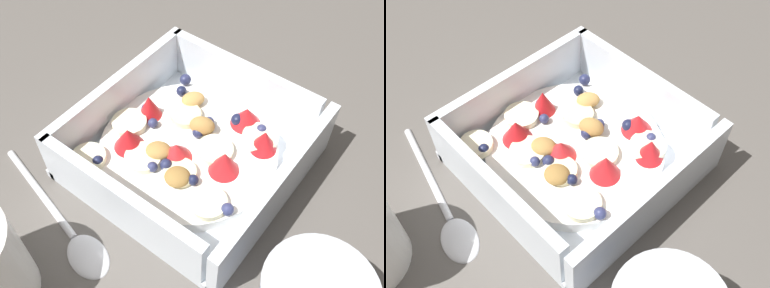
{
  "view_description": "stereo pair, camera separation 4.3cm",
  "coord_description": "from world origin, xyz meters",
  "views": [
    {
      "loc": [
        0.23,
        0.17,
        0.37
      ],
      "look_at": [
        0.01,
        0.0,
        0.03
      ],
      "focal_mm": 42.67,
      "sensor_mm": 36.0,
      "label": 1
    },
    {
      "loc": [
        0.2,
        0.2,
        0.37
      ],
      "look_at": [
        0.01,
        0.0,
        0.03
      ],
      "focal_mm": 42.67,
      "sensor_mm": 36.0,
      "label": 2
    }
  ],
  "objects": [
    {
      "name": "fruit_bowl",
      "position": [
        0.01,
        0.0,
        0.02
      ],
      "size": [
        0.2,
        0.2,
        0.06
      ],
      "color": "white",
      "rests_on": "ground"
    },
    {
      "name": "ground_plane",
      "position": [
        0.0,
        0.0,
        0.0
      ],
      "size": [
        2.4,
        2.4,
        0.0
      ],
      "primitive_type": "plane",
      "color": "#56514C"
    },
    {
      "name": "spoon",
      "position": [
        0.14,
        -0.03,
        0.0
      ],
      "size": [
        0.06,
        0.17,
        0.01
      ],
      "color": "silver",
      "rests_on": "ground"
    }
  ]
}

